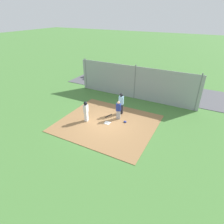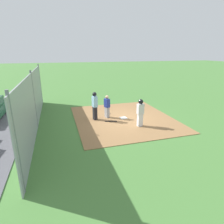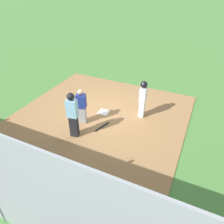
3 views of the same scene
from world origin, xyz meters
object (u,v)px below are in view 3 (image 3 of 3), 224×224
(umpire, at_px, (73,114))
(catcher_mask, at_px, (72,113))
(catcher, at_px, (82,106))
(home_plate, at_px, (104,112))
(runner, at_px, (143,97))
(baseball_bat, at_px, (102,127))

(umpire, height_order, catcher_mask, umpire)
(catcher, xyz_separation_m, catcher_mask, (-0.73, 0.29, -0.73))
(catcher, relative_size, catcher_mask, 6.38)
(home_plate, distance_m, catcher_mask, 1.39)
(runner, bearing_deg, catcher_mask, 17.63)
(home_plate, bearing_deg, runner, 15.83)
(catcher, relative_size, umpire, 0.83)
(baseball_bat, bearing_deg, home_plate, 40.83)
(catcher, height_order, umpire, umpire)
(umpire, height_order, runner, umpire)
(home_plate, xyz_separation_m, baseball_bat, (0.44, -1.00, 0.02))
(umpire, relative_size, baseball_bat, 2.38)
(runner, bearing_deg, baseball_bat, 45.85)
(runner, relative_size, baseball_bat, 2.14)
(umpire, xyz_separation_m, baseball_bat, (0.71, 0.89, -0.95))
(home_plate, distance_m, catcher, 1.36)
(catcher, relative_size, runner, 0.92)
(runner, bearing_deg, umpire, 45.98)
(catcher, bearing_deg, baseball_bat, -106.91)
(umpire, bearing_deg, catcher_mask, 27.32)
(baseball_bat, distance_m, catcher_mask, 1.65)
(catcher, distance_m, umpire, 0.91)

